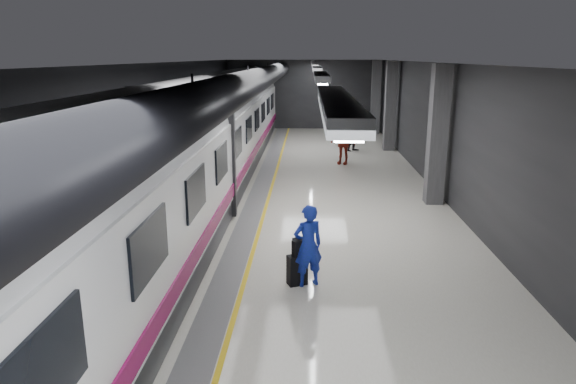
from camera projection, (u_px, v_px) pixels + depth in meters
ground at (294, 219)px, 15.32m from camera, size 40.00×40.00×0.00m
platform_hall at (286, 97)px, 15.34m from camera, size 10.02×40.02×4.51m
train at (183, 150)px, 14.91m from camera, size 3.05×38.00×4.05m
traveler_main at (308, 246)px, 10.71m from camera, size 0.76×0.65×1.77m
suitcase_main at (297, 270)px, 10.89m from camera, size 0.47×0.39×0.65m
shoulder_bag at (299, 248)px, 10.73m from camera, size 0.30×0.28×0.36m
traveler_far_a at (355, 133)px, 26.15m from camera, size 1.12×1.12×1.83m
traveler_far_b at (343, 143)px, 22.96m from camera, size 1.23×0.86×1.93m
suitcase_far at (348, 137)px, 29.15m from camera, size 0.37×0.26×0.51m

